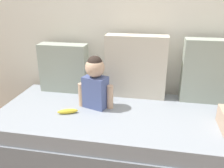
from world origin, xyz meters
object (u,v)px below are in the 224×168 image
(throw_pillow_right, at_px, (216,72))
(toddler, at_px, (95,82))
(banana, at_px, (68,111))
(throw_pillow_center, at_px, (136,67))
(throw_pillow_left, at_px, (64,68))
(couch, at_px, (130,132))

(throw_pillow_right, relative_size, toddler, 1.29)
(toddler, height_order, banana, toddler)
(throw_pillow_center, bearing_deg, throw_pillow_right, 0.00)
(throw_pillow_right, distance_m, banana, 1.35)
(throw_pillow_left, height_order, toddler, throw_pillow_left)
(throw_pillow_center, xyz_separation_m, throw_pillow_right, (0.72, 0.00, -0.01))
(throw_pillow_center, bearing_deg, toddler, -134.94)
(couch, bearing_deg, banana, -168.14)
(toddler, bearing_deg, throw_pillow_right, 16.93)
(banana, bearing_deg, throw_pillow_left, 112.96)
(throw_pillow_left, bearing_deg, couch, -27.59)
(throw_pillow_right, relative_size, banana, 3.51)
(throw_pillow_left, bearing_deg, toddler, -37.81)
(throw_pillow_left, height_order, throw_pillow_right, throw_pillow_right)
(couch, relative_size, throw_pillow_center, 3.94)
(throw_pillow_right, distance_m, toddler, 1.08)
(toddler, bearing_deg, couch, -11.07)
(throw_pillow_center, height_order, throw_pillow_right, throw_pillow_center)
(throw_pillow_left, bearing_deg, banana, -67.04)
(throw_pillow_left, distance_m, throw_pillow_center, 0.72)
(throw_pillow_left, xyz_separation_m, throw_pillow_right, (1.44, 0.00, 0.05))
(toddler, xyz_separation_m, banana, (-0.20, -0.17, -0.22))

